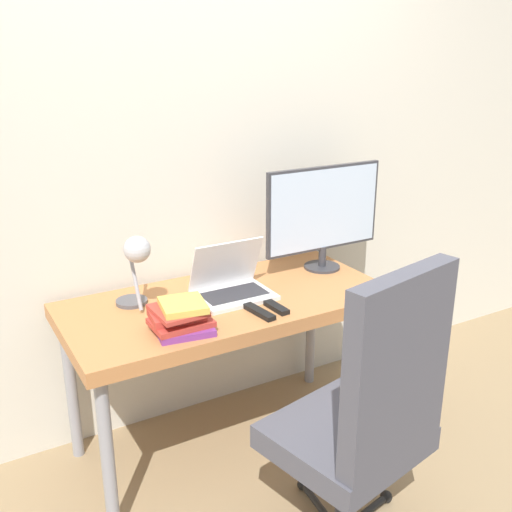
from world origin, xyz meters
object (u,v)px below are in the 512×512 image
(laptop, at_px, (231,285))
(book_stack, at_px, (181,317))
(monitor, at_px, (324,212))
(game_controller, at_px, (173,327))
(desk_lamp, at_px, (136,260))
(office_chair, at_px, (368,412))

(laptop, bearing_deg, book_stack, -147.83)
(monitor, xyz_separation_m, game_controller, (-0.89, -0.29, -0.26))
(book_stack, bearing_deg, desk_lamp, 108.18)
(office_chair, xyz_separation_m, game_controller, (-0.43, 0.63, 0.15))
(monitor, bearing_deg, office_chair, -116.78)
(monitor, distance_m, desk_lamp, 0.94)
(desk_lamp, relative_size, office_chair, 0.29)
(book_stack, bearing_deg, laptop, 32.17)
(book_stack, xyz_separation_m, game_controller, (-0.03, 0.00, -0.04))
(book_stack, bearing_deg, office_chair, -57.11)
(book_stack, height_order, game_controller, book_stack)
(laptop, distance_m, office_chair, 0.85)
(book_stack, distance_m, game_controller, 0.05)
(laptop, relative_size, game_controller, 2.43)
(desk_lamp, bearing_deg, laptop, -5.70)
(laptop, height_order, office_chair, office_chair)
(office_chair, bearing_deg, book_stack, 122.89)
(monitor, height_order, desk_lamp, monitor)
(monitor, distance_m, book_stack, 0.94)
(desk_lamp, xyz_separation_m, book_stack, (0.08, -0.24, -0.17))
(office_chair, height_order, game_controller, office_chair)
(laptop, bearing_deg, monitor, 9.36)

